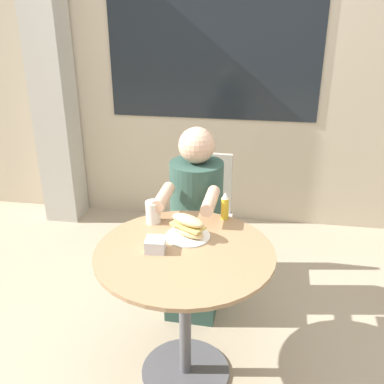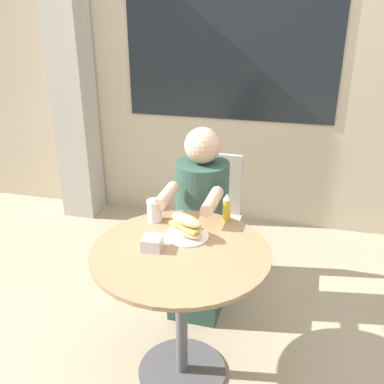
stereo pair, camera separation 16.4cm
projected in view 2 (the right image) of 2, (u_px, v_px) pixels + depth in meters
The scene contains 10 objects.
ground_plane at pixel (182, 371), 2.37m from camera, with size 8.00×8.00×0.00m, color tan.
storefront_wall at pixel (242, 54), 3.44m from camera, with size 8.00×0.09×2.80m.
lattice_pillar at pixel (72, 78), 3.64m from camera, with size 0.28×0.28×2.40m.
cafe_table at pixel (181, 285), 2.14m from camera, with size 0.84×0.84×0.74m.
diner_chair at pixel (212, 207), 3.00m from camera, with size 0.39×0.39×0.87m.
seated_diner at pixel (200, 233), 2.70m from camera, with size 0.33×0.57×1.15m.
sandwich_on_plate at pixel (186, 228), 2.16m from camera, with size 0.22×0.22×0.11m.
drink_cup at pixel (155, 211), 2.31m from camera, with size 0.08×0.08×0.11m.
napkin_box at pixel (152, 243), 2.07m from camera, with size 0.10×0.10×0.06m.
condiment_bottle at pixel (227, 207), 2.32m from camera, with size 0.04×0.04×0.15m.
Camera 2 is at (0.47, -1.72, 1.83)m, focal length 42.00 mm.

